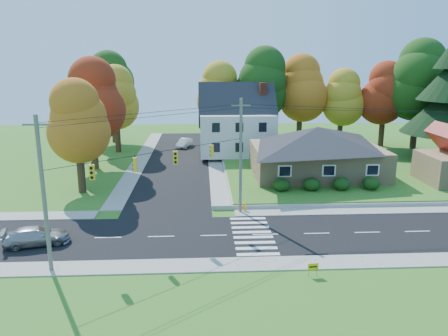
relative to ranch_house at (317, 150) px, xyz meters
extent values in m
plane|color=#3D7923|center=(-8.00, -16.00, -3.27)|extent=(120.00, 120.00, 0.00)
cube|color=black|center=(-8.00, -16.00, -3.26)|extent=(90.00, 8.00, 0.02)
cube|color=black|center=(-16.00, 10.00, -3.25)|extent=(8.00, 44.00, 0.02)
cube|color=#9C9A90|center=(-8.00, -11.00, -3.23)|extent=(90.00, 2.00, 0.08)
cube|color=#9C9A90|center=(-8.00, -21.00, -3.23)|extent=(90.00, 2.00, 0.08)
cube|color=#3D7923|center=(5.00, 5.00, -3.02)|extent=(30.00, 30.00, 0.50)
cube|color=tan|center=(0.00, 0.00, -1.17)|extent=(14.00, 10.00, 3.20)
pyramid|color=#26262B|center=(0.00, 0.00, 1.53)|extent=(14.60, 10.60, 2.20)
cube|color=silver|center=(-8.00, 12.00, 0.03)|extent=(10.00, 8.00, 5.60)
pyramid|color=#26262B|center=(-8.00, 12.00, 4.03)|extent=(10.40, 8.40, 2.40)
cube|color=brown|center=(-4.50, 12.00, 2.03)|extent=(0.90, 0.90, 9.60)
ellipsoid|color=#163A10|center=(-5.00, -6.20, -2.13)|extent=(1.70, 1.70, 1.27)
ellipsoid|color=#163A10|center=(-2.00, -6.20, -2.13)|extent=(1.70, 1.70, 1.27)
ellipsoid|color=#163A10|center=(1.00, -6.20, -2.13)|extent=(1.70, 1.70, 1.27)
ellipsoid|color=#163A10|center=(4.00, -6.20, -2.13)|extent=(1.70, 1.70, 1.27)
cylinder|color=#666059|center=(-22.50, -21.20, 1.73)|extent=(0.26, 0.26, 10.00)
cube|color=#666059|center=(-22.50, -21.20, 6.13)|extent=(1.60, 0.12, 0.12)
cylinder|color=#666059|center=(-9.50, -10.80, 1.73)|extent=(0.26, 0.26, 10.00)
cube|color=#666059|center=(-9.50, -10.80, 6.13)|extent=(1.60, 0.12, 0.12)
cube|color=gold|center=(-20.00, -19.20, 2.68)|extent=(0.34, 0.26, 1.00)
cube|color=gold|center=(-17.50, -17.20, 2.68)|extent=(0.26, 0.34, 1.00)
cube|color=gold|center=(-14.80, -15.05, 2.68)|extent=(0.34, 0.26, 1.00)
cube|color=gold|center=(-12.00, -12.80, 2.68)|extent=(0.26, 0.34, 1.00)
cylinder|color=black|center=(-16.00, -16.00, 3.33)|extent=(13.02, 10.43, 0.04)
cylinder|color=#3F2A19|center=(-10.00, 18.00, -0.07)|extent=(0.80, 0.80, 5.40)
sphere|color=#B19122|center=(-10.00, 18.00, 3.83)|extent=(6.72, 6.72, 6.72)
sphere|color=#B19122|center=(-10.00, 18.00, 5.51)|extent=(5.91, 5.91, 5.91)
sphere|color=#B19122|center=(-10.00, 18.00, 7.19)|extent=(5.11, 5.11, 5.11)
cylinder|color=#3F2A19|center=(-4.00, 17.00, 0.38)|extent=(0.86, 0.86, 6.30)
sphere|color=#1D4713|center=(-4.00, 17.00, 4.93)|extent=(7.84, 7.84, 7.84)
sphere|color=#1D4713|center=(-4.00, 17.00, 6.89)|extent=(6.90, 6.90, 6.90)
sphere|color=#1D4713|center=(-4.00, 17.00, 8.85)|extent=(5.96, 5.96, 5.96)
cylinder|color=#3F2A19|center=(2.00, 18.00, 0.16)|extent=(0.83, 0.83, 5.85)
sphere|color=#BE641A|center=(2.00, 18.00, 4.38)|extent=(7.28, 7.28, 7.28)
sphere|color=#BE641A|center=(2.00, 18.00, 6.20)|extent=(6.41, 6.41, 6.41)
sphere|color=#BE641A|center=(2.00, 18.00, 8.02)|extent=(5.53, 5.53, 5.53)
cylinder|color=#3F2A19|center=(8.00, 17.00, -0.29)|extent=(0.77, 0.77, 4.95)
sphere|color=#B19122|center=(8.00, 17.00, 3.28)|extent=(6.16, 6.16, 6.16)
sphere|color=#B19122|center=(8.00, 17.00, 4.82)|extent=(5.42, 5.42, 5.42)
sphere|color=#B19122|center=(8.00, 17.00, 6.36)|extent=(4.68, 4.68, 4.68)
cylinder|color=#3F2A19|center=(14.00, 16.00, -0.07)|extent=(0.80, 0.80, 5.40)
sphere|color=maroon|center=(14.00, 16.00, 3.83)|extent=(6.72, 6.72, 6.72)
sphere|color=maroon|center=(14.00, 16.00, 5.51)|extent=(5.91, 5.91, 5.91)
sphere|color=maroon|center=(14.00, 16.00, 7.19)|extent=(5.11, 5.11, 5.11)
cylinder|color=#3F2A19|center=(18.00, 14.00, 0.61)|extent=(0.89, 0.89, 6.75)
sphere|color=#1D4713|center=(18.00, 14.00, 5.48)|extent=(8.40, 8.40, 8.40)
sphere|color=#1D4713|center=(18.00, 14.00, 7.58)|extent=(7.39, 7.39, 7.39)
sphere|color=#1D4713|center=(18.00, 14.00, 9.68)|extent=(6.38, 6.38, 6.38)
cylinder|color=#3F2A19|center=(-25.00, -4.00, -0.79)|extent=(0.77, 0.77, 4.95)
sphere|color=#BE641A|center=(-25.00, -4.00, 2.78)|extent=(6.16, 6.16, 6.16)
sphere|color=#BE641A|center=(-25.00, -4.00, 4.32)|extent=(5.42, 5.42, 5.42)
sphere|color=#BE641A|center=(-25.00, -4.00, 5.86)|extent=(4.68, 4.68, 4.68)
cylinder|color=#3F2A19|center=(-26.00, 6.00, -0.34)|extent=(0.83, 0.83, 5.85)
sphere|color=maroon|center=(-26.00, 6.00, 3.88)|extent=(7.28, 7.28, 7.28)
sphere|color=maroon|center=(-26.00, 6.00, 5.70)|extent=(6.41, 6.41, 6.41)
sphere|color=maroon|center=(-26.00, 6.00, 7.52)|extent=(5.53, 5.53, 5.53)
cylinder|color=#3F2A19|center=(-25.00, 16.00, -0.57)|extent=(0.80, 0.80, 5.40)
sphere|color=#B19122|center=(-25.00, 16.00, 3.33)|extent=(6.72, 6.72, 6.72)
sphere|color=#B19122|center=(-25.00, 16.00, 5.01)|extent=(5.91, 5.91, 5.91)
sphere|color=#B19122|center=(-25.00, 16.00, 6.69)|extent=(5.11, 5.11, 5.11)
cylinder|color=#3F2A19|center=(-27.00, 24.00, -0.12)|extent=(0.86, 0.86, 6.30)
sphere|color=#1D4713|center=(-27.00, 24.00, 4.43)|extent=(7.84, 7.84, 7.84)
sphere|color=#1D4713|center=(-27.00, 24.00, 6.39)|extent=(6.90, 6.90, 6.90)
sphere|color=#1D4713|center=(-27.00, 24.00, 8.35)|extent=(5.96, 5.96, 5.96)
imported|color=#94959A|center=(-24.87, -17.04, -2.58)|extent=(4.91, 2.94, 1.33)
imported|color=white|center=(-15.51, 19.00, -2.58)|extent=(2.55, 4.27, 1.33)
cylinder|color=yellow|center=(-9.11, -10.64, -3.22)|extent=(0.36, 0.36, 0.10)
cylinder|color=yellow|center=(-9.11, -10.64, -2.91)|extent=(0.24, 0.24, 0.55)
sphere|color=yellow|center=(-9.11, -10.64, -2.58)|extent=(0.26, 0.26, 0.26)
cylinder|color=yellow|center=(-9.11, -10.64, -2.81)|extent=(0.47, 0.26, 0.12)
cylinder|color=black|center=(-6.25, -22.72, -2.98)|extent=(0.02, 0.02, 0.57)
cylinder|color=black|center=(-5.76, -22.72, -2.98)|extent=(0.02, 0.02, 0.57)
cube|color=yellow|center=(-6.00, -22.72, -2.64)|extent=(0.68, 0.10, 0.45)
camera|label=1|loc=(-12.80, -47.17, 9.83)|focal=35.00mm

